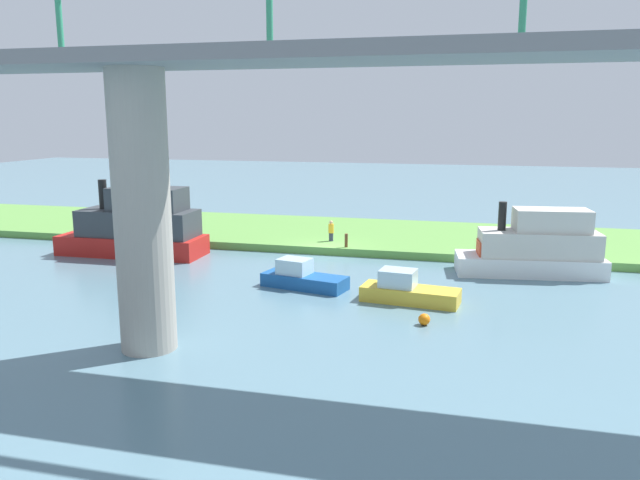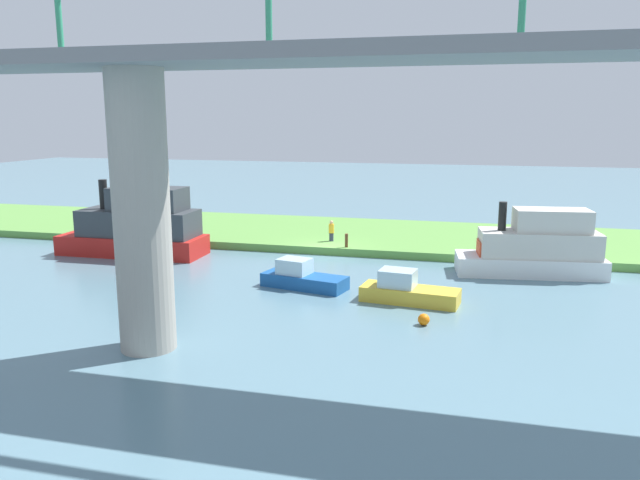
{
  "view_description": "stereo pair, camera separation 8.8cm",
  "coord_description": "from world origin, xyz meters",
  "px_view_note": "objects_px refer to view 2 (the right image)",
  "views": [
    {
      "loc": [
        -9.17,
        37.28,
        8.61
      ],
      "look_at": [
        -0.93,
        5.0,
        2.0
      ],
      "focal_mm": 34.87,
      "sensor_mm": 36.0,
      "label": 1
    },
    {
      "loc": [
        -9.25,
        37.26,
        8.61
      ],
      "look_at": [
        -0.93,
        5.0,
        2.0
      ],
      "focal_mm": 34.87,
      "sensor_mm": 36.0,
      "label": 2
    }
  ],
  "objects_px": {
    "riverboat_paddlewheel": "(535,248)",
    "marker_buoy": "(424,319)",
    "person_on_bank": "(331,231)",
    "motorboat_white": "(302,277)",
    "houseboat_blue": "(136,227)",
    "bridge_pylon": "(142,214)",
    "mooring_post": "(346,240)",
    "motorboat_red": "(407,291)"
  },
  "relations": [
    {
      "from": "houseboat_blue",
      "to": "marker_buoy",
      "type": "relative_size",
      "value": 18.63
    },
    {
      "from": "riverboat_paddlewheel",
      "to": "marker_buoy",
      "type": "xyz_separation_m",
      "value": [
        5.15,
        10.18,
        -1.25
      ]
    },
    {
      "from": "riverboat_paddlewheel",
      "to": "motorboat_white",
      "type": "relative_size",
      "value": 1.76
    },
    {
      "from": "bridge_pylon",
      "to": "houseboat_blue",
      "type": "bearing_deg",
      "value": -58.06
    },
    {
      "from": "bridge_pylon",
      "to": "houseboat_blue",
      "type": "relative_size",
      "value": 1.11
    },
    {
      "from": "mooring_post",
      "to": "riverboat_paddlewheel",
      "type": "bearing_deg",
      "value": 168.3
    },
    {
      "from": "riverboat_paddlewheel",
      "to": "houseboat_blue",
      "type": "distance_m",
      "value": 24.08
    },
    {
      "from": "riverboat_paddlewheel",
      "to": "mooring_post",
      "type": "bearing_deg",
      "value": -11.7
    },
    {
      "from": "bridge_pylon",
      "to": "person_on_bank",
      "type": "height_order",
      "value": "bridge_pylon"
    },
    {
      "from": "motorboat_white",
      "to": "marker_buoy",
      "type": "height_order",
      "value": "motorboat_white"
    },
    {
      "from": "bridge_pylon",
      "to": "mooring_post",
      "type": "relative_size",
      "value": 11.91
    },
    {
      "from": "mooring_post",
      "to": "houseboat_blue",
      "type": "xyz_separation_m",
      "value": [
        12.9,
        3.23,
        0.82
      ]
    },
    {
      "from": "person_on_bank",
      "to": "motorboat_white",
      "type": "height_order",
      "value": "person_on_bank"
    },
    {
      "from": "motorboat_white",
      "to": "motorboat_red",
      "type": "distance_m",
      "value": 5.64
    },
    {
      "from": "riverboat_paddlewheel",
      "to": "houseboat_blue",
      "type": "bearing_deg",
      "value": 2.18
    },
    {
      "from": "mooring_post",
      "to": "person_on_bank",
      "type": "bearing_deg",
      "value": -50.72
    },
    {
      "from": "motorboat_red",
      "to": "marker_buoy",
      "type": "relative_size",
      "value": 9.48
    },
    {
      "from": "riverboat_paddlewheel",
      "to": "motorboat_white",
      "type": "height_order",
      "value": "riverboat_paddlewheel"
    },
    {
      "from": "bridge_pylon",
      "to": "motorboat_red",
      "type": "bearing_deg",
      "value": -136.08
    },
    {
      "from": "riverboat_paddlewheel",
      "to": "bridge_pylon",
      "type": "bearing_deg",
      "value": 45.79
    },
    {
      "from": "person_on_bank",
      "to": "houseboat_blue",
      "type": "relative_size",
      "value": 0.15
    },
    {
      "from": "bridge_pylon",
      "to": "motorboat_white",
      "type": "height_order",
      "value": "bridge_pylon"
    },
    {
      "from": "person_on_bank",
      "to": "motorboat_white",
      "type": "distance_m",
      "value": 9.84
    },
    {
      "from": "person_on_bank",
      "to": "houseboat_blue",
      "type": "distance_m",
      "value": 12.54
    },
    {
      "from": "riverboat_paddlewheel",
      "to": "houseboat_blue",
      "type": "height_order",
      "value": "houseboat_blue"
    },
    {
      "from": "motorboat_white",
      "to": "motorboat_red",
      "type": "xyz_separation_m",
      "value": [
        -5.51,
        1.2,
        0.02
      ]
    },
    {
      "from": "mooring_post",
      "to": "motorboat_red",
      "type": "height_order",
      "value": "motorboat_red"
    },
    {
      "from": "bridge_pylon",
      "to": "riverboat_paddlewheel",
      "type": "distance_m",
      "value": 21.83
    },
    {
      "from": "bridge_pylon",
      "to": "mooring_post",
      "type": "height_order",
      "value": "bridge_pylon"
    },
    {
      "from": "bridge_pylon",
      "to": "mooring_post",
      "type": "distance_m",
      "value": 18.64
    },
    {
      "from": "person_on_bank",
      "to": "motorboat_white",
      "type": "relative_size",
      "value": 0.3
    },
    {
      "from": "mooring_post",
      "to": "motorboat_red",
      "type": "bearing_deg",
      "value": 117.87
    },
    {
      "from": "person_on_bank",
      "to": "riverboat_paddlewheel",
      "type": "relative_size",
      "value": 0.17
    },
    {
      "from": "riverboat_paddlewheel",
      "to": "motorboat_red",
      "type": "distance_m",
      "value": 9.41
    },
    {
      "from": "houseboat_blue",
      "to": "motorboat_red",
      "type": "relative_size",
      "value": 1.97
    },
    {
      "from": "bridge_pylon",
      "to": "motorboat_red",
      "type": "height_order",
      "value": "bridge_pylon"
    },
    {
      "from": "motorboat_red",
      "to": "mooring_post",
      "type": "bearing_deg",
      "value": -62.13
    },
    {
      "from": "riverboat_paddlewheel",
      "to": "marker_buoy",
      "type": "relative_size",
      "value": 16.34
    },
    {
      "from": "houseboat_blue",
      "to": "person_on_bank",
      "type": "bearing_deg",
      "value": -156.87
    },
    {
      "from": "bridge_pylon",
      "to": "marker_buoy",
      "type": "bearing_deg",
      "value": -152.0
    },
    {
      "from": "bridge_pylon",
      "to": "riverboat_paddlewheel",
      "type": "relative_size",
      "value": 1.26
    },
    {
      "from": "bridge_pylon",
      "to": "person_on_bank",
      "type": "distance_m",
      "value": 19.98
    }
  ]
}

